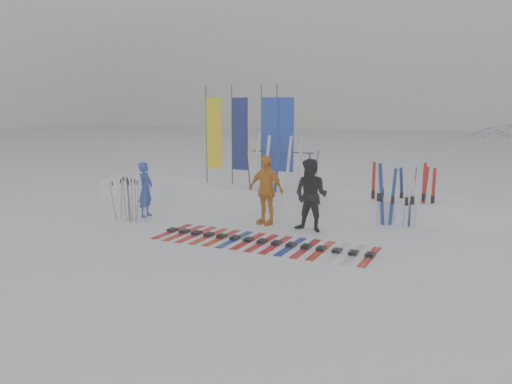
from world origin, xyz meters
The scene contains 10 objects.
ground centered at (0.00, 0.00, 0.00)m, with size 120.00×120.00×0.00m, color white.
snow_bank centered at (0.00, 4.60, 0.30)m, with size 14.00×1.60×0.60m, color white.
person_blue centered at (-3.37, 1.76, 0.78)m, with size 0.57×0.38×1.57m, color #1E3DB1.
person_black centered at (1.47, 2.15, 0.92)m, with size 0.89×0.70×1.84m, color black.
person_yellow centered at (0.11, 2.39, 0.93)m, with size 1.09×0.45×1.85m, color orange.
ski_row centered at (0.82, 0.60, 0.04)m, with size 5.17×1.69×0.07m.
pole_cluster centered at (-3.38, 1.06, 0.60)m, with size 0.85×0.53×1.25m.
feather_flags centered at (-1.51, 4.78, 2.24)m, with size 3.04×0.21×3.20m.
ski_rack centered at (-0.18, 4.20, 1.38)m, with size 2.04×0.80×1.23m.
upright_skis centered at (3.30, 4.00, 0.78)m, with size 1.64×1.16×1.67m.
Camera 1 is at (5.52, -9.53, 3.11)m, focal length 35.00 mm.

